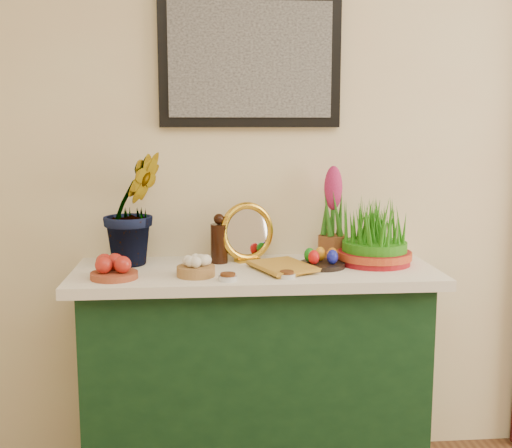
{
  "coord_description": "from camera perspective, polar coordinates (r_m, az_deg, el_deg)",
  "views": [
    {
      "loc": [
        -0.61,
        -0.43,
        1.44
      ],
      "look_at": [
        -0.4,
        1.95,
        1.07
      ],
      "focal_mm": 45.0,
      "sensor_mm": 36.0,
      "label": 1
    }
  ],
  "objects": [
    {
      "name": "sideboard",
      "position": [
        2.64,
        -0.1,
        -13.78
      ],
      "size": [
        1.3,
        0.45,
        0.85
      ],
      "primitive_type": "cube",
      "color": "#153B1C",
      "rests_on": "ground"
    },
    {
      "name": "tablecloth",
      "position": [
        2.51,
        -0.1,
        -4.35
      ],
      "size": [
        1.4,
        0.55,
        0.04
      ],
      "primitive_type": "cube",
      "color": "white",
      "rests_on": "sideboard"
    },
    {
      "name": "hyacinth_green",
      "position": [
        2.57,
        -10.86,
        2.97
      ],
      "size": [
        0.38,
        0.37,
        0.59
      ],
      "primitive_type": "imported",
      "rotation": [
        0.0,
        0.0,
        0.56
      ],
      "color": "#2A6E1A",
      "rests_on": "tablecloth"
    },
    {
      "name": "apple_bowl",
      "position": [
        2.38,
        -12.51,
        -3.9
      ],
      "size": [
        0.22,
        0.22,
        0.09
      ],
      "color": "brown",
      "rests_on": "tablecloth"
    },
    {
      "name": "garlic_basket",
      "position": [
        2.37,
        -5.37,
        -3.87
      ],
      "size": [
        0.16,
        0.16,
        0.08
      ],
      "color": "#A77743",
      "rests_on": "tablecloth"
    },
    {
      "name": "vinegar_cruet",
      "position": [
        2.58,
        -3.3,
        -1.54
      ],
      "size": [
        0.07,
        0.07,
        0.2
      ],
      "color": "black",
      "rests_on": "tablecloth"
    },
    {
      "name": "mirror",
      "position": [
        2.6,
        -0.8,
        -0.77
      ],
      "size": [
        0.24,
        0.15,
        0.24
      ],
      "color": "gold",
      "rests_on": "tablecloth"
    },
    {
      "name": "book",
      "position": [
        2.41,
        0.4,
        -3.98
      ],
      "size": [
        0.25,
        0.3,
        0.03
      ],
      "primitive_type": "imported",
      "rotation": [
        0.0,
        0.0,
        0.38
      ],
      "color": "#BF8A28",
      "rests_on": "tablecloth"
    },
    {
      "name": "spice_dish_left",
      "position": [
        2.3,
        -2.52,
        -4.75
      ],
      "size": [
        0.07,
        0.07,
        0.03
      ],
      "color": "silver",
      "rests_on": "tablecloth"
    },
    {
      "name": "spice_dish_right",
      "position": [
        2.34,
        2.76,
        -4.53
      ],
      "size": [
        0.06,
        0.06,
        0.03
      ],
      "color": "silver",
      "rests_on": "tablecloth"
    },
    {
      "name": "egg_plate",
      "position": [
        2.52,
        5.86,
        -3.25
      ],
      "size": [
        0.21,
        0.21,
        0.07
      ],
      "color": "black",
      "rests_on": "tablecloth"
    },
    {
      "name": "hyacinth_pink",
      "position": [
        2.66,
        6.83,
        0.6
      ],
      "size": [
        0.12,
        0.12,
        0.39
      ],
      "color": "brown",
      "rests_on": "tablecloth"
    },
    {
      "name": "wheatgrass_sabzeh",
      "position": [
        2.59,
        10.51,
        -1.2
      ],
      "size": [
        0.3,
        0.3,
        0.24
      ],
      "color": "maroon",
      "rests_on": "tablecloth"
    }
  ]
}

